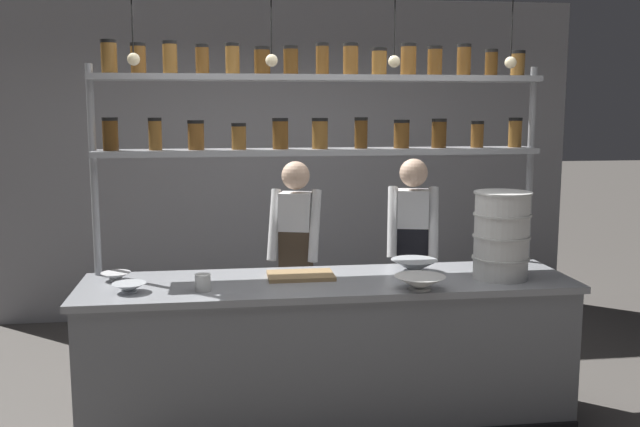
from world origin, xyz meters
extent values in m
plane|color=#5B5651|center=(0.00, 0.00, 0.00)|extent=(40.00, 40.00, 0.00)
cube|color=#939399|center=(0.00, 2.49, 1.46)|extent=(5.34, 0.12, 2.91)
cube|color=gray|center=(0.00, 0.00, 0.44)|extent=(2.88, 0.72, 0.88)
cube|color=#999BA0|center=(0.00, 0.00, 0.90)|extent=(2.94, 0.76, 0.04)
cylinder|color=#999BA0|center=(-1.39, 0.33, 1.10)|extent=(0.04, 0.04, 2.20)
cylinder|color=#999BA0|center=(1.39, 0.33, 1.10)|extent=(0.04, 0.04, 2.20)
cube|color=#999BA0|center=(0.00, 0.33, 1.67)|extent=(2.78, 0.28, 0.04)
cylinder|color=#513314|center=(-1.28, 0.33, 1.77)|extent=(0.09, 0.09, 0.18)
cylinder|color=black|center=(-1.28, 0.33, 1.87)|extent=(0.10, 0.10, 0.02)
cylinder|color=brown|center=(-1.02, 0.33, 1.77)|extent=(0.08, 0.08, 0.18)
cylinder|color=black|center=(-1.02, 0.33, 1.87)|extent=(0.08, 0.08, 0.02)
cylinder|color=brown|center=(-0.77, 0.33, 1.77)|extent=(0.10, 0.10, 0.16)
cylinder|color=black|center=(-0.77, 0.33, 1.86)|extent=(0.10, 0.10, 0.02)
cylinder|color=brown|center=(-0.51, 0.33, 1.76)|extent=(0.09, 0.09, 0.14)
cylinder|color=black|center=(-0.51, 0.33, 1.84)|extent=(0.09, 0.09, 0.02)
cylinder|color=brown|center=(-0.26, 0.33, 1.77)|extent=(0.10, 0.10, 0.17)
cylinder|color=black|center=(-0.26, 0.33, 1.87)|extent=(0.10, 0.10, 0.02)
cylinder|color=brown|center=(-0.01, 0.33, 1.77)|extent=(0.10, 0.10, 0.17)
cylinder|color=black|center=(-0.01, 0.33, 1.87)|extent=(0.10, 0.10, 0.02)
cylinder|color=#513314|center=(0.25, 0.33, 1.77)|extent=(0.08, 0.08, 0.18)
cylinder|color=black|center=(0.25, 0.33, 1.87)|extent=(0.08, 0.08, 0.02)
cylinder|color=brown|center=(0.52, 0.33, 1.77)|extent=(0.10, 0.10, 0.16)
cylinder|color=black|center=(0.52, 0.33, 1.86)|extent=(0.10, 0.10, 0.02)
cylinder|color=#513314|center=(0.76, 0.33, 1.77)|extent=(0.09, 0.09, 0.17)
cylinder|color=black|center=(0.76, 0.33, 1.86)|extent=(0.10, 0.10, 0.02)
cylinder|color=brown|center=(1.02, 0.33, 1.76)|extent=(0.08, 0.08, 0.15)
cylinder|color=black|center=(1.02, 0.33, 1.85)|extent=(0.08, 0.08, 0.02)
cylinder|color=brown|center=(1.28, 0.33, 1.77)|extent=(0.09, 0.09, 0.17)
cylinder|color=black|center=(1.28, 0.33, 1.87)|extent=(0.09, 0.09, 0.02)
cube|color=#999BA0|center=(0.00, 0.33, 2.12)|extent=(2.78, 0.28, 0.04)
cylinder|color=brown|center=(-1.27, 0.33, 2.23)|extent=(0.09, 0.09, 0.18)
cylinder|color=black|center=(-1.27, 0.33, 2.33)|extent=(0.10, 0.10, 0.02)
cylinder|color=brown|center=(-1.10, 0.33, 2.22)|extent=(0.09, 0.09, 0.16)
cylinder|color=black|center=(-1.10, 0.33, 2.31)|extent=(0.09, 0.09, 0.02)
cylinder|color=brown|center=(-0.92, 0.33, 2.23)|extent=(0.09, 0.09, 0.18)
cylinder|color=black|center=(-0.92, 0.33, 2.33)|extent=(0.09, 0.09, 0.02)
cylinder|color=brown|center=(-0.72, 0.33, 2.22)|extent=(0.08, 0.08, 0.16)
cylinder|color=black|center=(-0.72, 0.33, 2.31)|extent=(0.08, 0.08, 0.02)
cylinder|color=brown|center=(-0.54, 0.33, 2.23)|extent=(0.09, 0.09, 0.17)
cylinder|color=black|center=(-0.54, 0.33, 2.32)|extent=(0.09, 0.09, 0.02)
cylinder|color=#513314|center=(-0.36, 0.33, 2.22)|extent=(0.10, 0.10, 0.15)
cylinder|color=black|center=(-0.36, 0.33, 2.30)|extent=(0.10, 0.10, 0.02)
cylinder|color=#513314|center=(-0.19, 0.33, 2.22)|extent=(0.09, 0.09, 0.16)
cylinder|color=black|center=(-0.19, 0.33, 2.31)|extent=(0.09, 0.09, 0.02)
cylinder|color=brown|center=(0.01, 0.33, 2.23)|extent=(0.08, 0.08, 0.17)
cylinder|color=black|center=(0.01, 0.33, 2.33)|extent=(0.08, 0.08, 0.02)
cylinder|color=brown|center=(0.19, 0.33, 2.23)|extent=(0.09, 0.09, 0.18)
cylinder|color=black|center=(0.19, 0.33, 2.33)|extent=(0.10, 0.10, 0.02)
cylinder|color=brown|center=(0.37, 0.33, 2.22)|extent=(0.09, 0.09, 0.15)
cylinder|color=black|center=(0.37, 0.33, 2.30)|extent=(0.10, 0.10, 0.02)
cylinder|color=brown|center=(0.55, 0.33, 2.23)|extent=(0.10, 0.10, 0.18)
cylinder|color=black|center=(0.55, 0.33, 2.33)|extent=(0.10, 0.10, 0.02)
cylinder|color=brown|center=(0.73, 0.33, 2.22)|extent=(0.09, 0.09, 0.16)
cylinder|color=black|center=(0.73, 0.33, 2.32)|extent=(0.09, 0.09, 0.02)
cylinder|color=brown|center=(0.92, 0.33, 2.23)|extent=(0.09, 0.09, 0.18)
cylinder|color=black|center=(0.92, 0.33, 2.33)|extent=(0.09, 0.09, 0.02)
cylinder|color=#513314|center=(1.10, 0.33, 2.22)|extent=(0.08, 0.08, 0.15)
cylinder|color=black|center=(1.10, 0.33, 2.30)|extent=(0.08, 0.08, 0.02)
cylinder|color=brown|center=(1.28, 0.33, 2.21)|extent=(0.09, 0.09, 0.14)
cylinder|color=black|center=(1.28, 0.33, 2.29)|extent=(0.09, 0.09, 0.02)
cylinder|color=black|center=(-0.19, 0.85, 0.38)|extent=(0.11, 0.11, 0.76)
cylinder|color=black|center=(-0.03, 0.80, 0.38)|extent=(0.11, 0.11, 0.76)
cube|color=#473828|center=(-0.11, 0.82, 0.92)|extent=(0.26, 0.23, 0.33)
cube|color=white|center=(-0.11, 0.82, 1.22)|extent=(0.26, 0.24, 0.27)
sphere|color=beige|center=(-0.11, 0.82, 1.47)|extent=(0.20, 0.20, 0.20)
cylinder|color=white|center=(-0.27, 0.81, 1.13)|extent=(0.13, 0.25, 0.50)
cylinder|color=white|center=(0.01, 0.72, 1.13)|extent=(0.13, 0.25, 0.50)
cylinder|color=black|center=(0.65, 0.80, 0.38)|extent=(0.11, 0.11, 0.76)
cylinder|color=black|center=(0.80, 0.76, 0.38)|extent=(0.11, 0.11, 0.76)
cube|color=black|center=(0.73, 0.78, 0.93)|extent=(0.25, 0.22, 0.33)
cube|color=white|center=(0.73, 0.78, 1.23)|extent=(0.26, 0.23, 0.27)
sphere|color=beige|center=(0.73, 0.78, 1.48)|extent=(0.20, 0.20, 0.20)
cylinder|color=white|center=(0.57, 0.76, 1.14)|extent=(0.12, 0.25, 0.50)
cylinder|color=white|center=(0.85, 0.69, 1.14)|extent=(0.12, 0.25, 0.50)
cylinder|color=white|center=(1.04, -0.09, 0.98)|extent=(0.32, 0.32, 0.12)
cylinder|color=silver|center=(1.04, -0.09, 1.05)|extent=(0.34, 0.34, 0.01)
cylinder|color=white|center=(1.04, -0.09, 1.11)|extent=(0.32, 0.32, 0.12)
cylinder|color=silver|center=(1.04, -0.09, 1.18)|extent=(0.34, 0.34, 0.01)
cylinder|color=white|center=(1.04, -0.09, 1.24)|extent=(0.32, 0.32, 0.12)
cylinder|color=silver|center=(1.04, -0.09, 1.31)|extent=(0.34, 0.34, 0.01)
cylinder|color=white|center=(1.04, -0.09, 1.38)|extent=(0.32, 0.32, 0.12)
cylinder|color=silver|center=(1.04, -0.09, 1.44)|extent=(0.34, 0.34, 0.01)
cube|color=#A88456|center=(-0.16, 0.09, 0.93)|extent=(0.40, 0.26, 0.02)
cylinder|color=silver|center=(-1.15, -0.13, 0.93)|extent=(0.09, 0.09, 0.01)
cone|color=silver|center=(-1.15, -0.13, 0.95)|extent=(0.19, 0.19, 0.05)
cylinder|color=#B2B7BC|center=(0.56, 0.12, 0.93)|extent=(0.13, 0.13, 0.01)
cone|color=#B2B7BC|center=(0.56, 0.12, 0.96)|extent=(0.29, 0.29, 0.08)
cylinder|color=silver|center=(0.48, -0.30, 0.93)|extent=(0.13, 0.13, 0.01)
cone|color=silver|center=(0.48, -0.30, 0.96)|extent=(0.29, 0.29, 0.08)
cylinder|color=white|center=(-1.26, 0.17, 0.93)|extent=(0.08, 0.08, 0.01)
cone|color=white|center=(-1.26, 0.17, 0.94)|extent=(0.18, 0.18, 0.05)
cylinder|color=silver|center=(-0.74, -0.15, 0.97)|extent=(0.09, 0.09, 0.10)
sphere|color=#F9E5B2|center=(-1.09, 0.00, 2.21)|extent=(0.07, 0.07, 0.07)
cylinder|color=black|center=(-0.33, 0.00, 2.54)|extent=(0.01, 0.01, 0.66)
sphere|color=#F9E5B2|center=(-0.33, 0.00, 2.21)|extent=(0.07, 0.07, 0.07)
cylinder|color=black|center=(0.38, 0.00, 2.54)|extent=(0.01, 0.01, 0.66)
sphere|color=#F9E5B2|center=(0.38, 0.00, 2.21)|extent=(0.07, 0.07, 0.07)
cylinder|color=black|center=(1.09, 0.00, 2.54)|extent=(0.01, 0.01, 0.66)
sphere|color=#F9E5B2|center=(1.09, 0.00, 2.21)|extent=(0.07, 0.07, 0.07)
camera|label=1|loc=(-0.63, -4.11, 1.95)|focal=40.00mm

